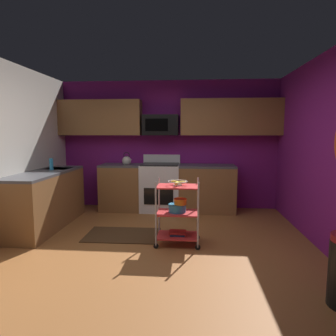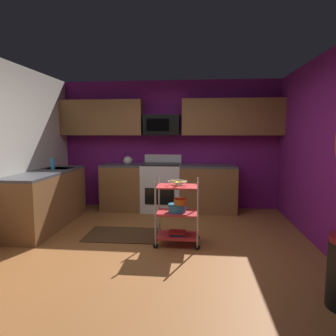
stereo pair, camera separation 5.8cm
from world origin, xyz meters
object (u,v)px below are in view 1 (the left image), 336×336
at_px(book_stack, 178,233).
at_px(dish_soap_bottle, 51,164).
at_px(fruit_bowl, 178,182).
at_px(rolling_cart, 178,212).
at_px(mixing_bowl_small, 180,201).
at_px(kettle, 127,161).
at_px(mixing_bowl_large, 177,208).
at_px(oven_range, 160,187).
at_px(microwave, 161,125).

distance_m(book_stack, dish_soap_bottle, 2.49).
bearing_deg(book_stack, fruit_bowl, -135.00).
xyz_separation_m(rolling_cart, mixing_bowl_small, (0.04, -0.03, 0.16)).
height_order(book_stack, kettle, kettle).
relative_size(book_stack, kettle, 0.90).
height_order(mixing_bowl_large, mixing_bowl_small, mixing_bowl_small).
relative_size(mixing_bowl_large, book_stack, 1.06).
xyz_separation_m(oven_range, fruit_bowl, (0.44, -1.81, 0.40)).
bearing_deg(mixing_bowl_small, microwave, 103.85).
bearing_deg(dish_soap_bottle, book_stack, -20.43).
relative_size(fruit_bowl, mixing_bowl_large, 1.08).
xyz_separation_m(microwave, mixing_bowl_large, (0.44, -1.91, -1.18)).
xyz_separation_m(mixing_bowl_small, book_stack, (-0.04, 0.03, -0.46)).
height_order(mixing_bowl_small, kettle, kettle).
relative_size(oven_range, dish_soap_bottle, 5.50).
distance_m(fruit_bowl, mixing_bowl_small, 0.26).
bearing_deg(microwave, mixing_bowl_large, -77.17).
relative_size(rolling_cart, fruit_bowl, 3.36).
bearing_deg(dish_soap_bottle, rolling_cart, -20.43).
relative_size(microwave, book_stack, 2.94).
distance_m(mixing_bowl_small, book_stack, 0.46).
bearing_deg(mixing_bowl_small, rolling_cart, 140.30).
bearing_deg(oven_range, rolling_cart, -76.30).
bearing_deg(oven_range, mixing_bowl_large, -76.47).
height_order(mixing_bowl_small, book_stack, mixing_bowl_small).
distance_m(mixing_bowl_small, dish_soap_bottle, 2.42).
bearing_deg(mixing_bowl_large, fruit_bowl, 0.00).
bearing_deg(oven_range, book_stack, -76.30).
height_order(oven_range, fruit_bowl, oven_range).
relative_size(book_stack, dish_soap_bottle, 1.19).
relative_size(mixing_bowl_large, kettle, 0.95).
xyz_separation_m(fruit_bowl, book_stack, (0.00, 0.00, -0.72)).
bearing_deg(rolling_cart, microwave, 102.99).
bearing_deg(fruit_bowl, mixing_bowl_large, 180.00).
relative_size(microwave, kettle, 2.65).
relative_size(oven_range, rolling_cart, 1.20).
bearing_deg(kettle, fruit_bowl, -58.25).
xyz_separation_m(mixing_bowl_large, mixing_bowl_small, (0.04, -0.03, 0.10)).
bearing_deg(kettle, microwave, 9.14).
relative_size(oven_range, microwave, 1.57).
bearing_deg(microwave, dish_soap_bottle, -148.04).
bearing_deg(rolling_cart, oven_range, 103.70).
relative_size(rolling_cart, kettle, 3.47).
xyz_separation_m(fruit_bowl, mixing_bowl_large, (-0.01, 0.00, -0.36)).
height_order(microwave, rolling_cart, microwave).
distance_m(microwave, dish_soap_bottle, 2.18).
height_order(fruit_bowl, mixing_bowl_large, fruit_bowl).
bearing_deg(microwave, oven_range, -89.74).
bearing_deg(kettle, mixing_bowl_small, -57.84).
distance_m(microwave, fruit_bowl, 2.13).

